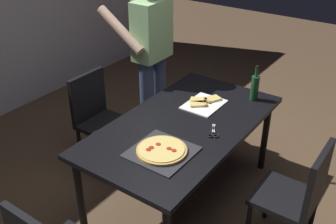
# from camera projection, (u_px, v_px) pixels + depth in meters

# --- Properties ---
(ground_plane) EXTENTS (12.00, 12.00, 0.00)m
(ground_plane) POSITION_uv_depth(u_px,v_px,m) (182.00, 196.00, 3.49)
(ground_plane) COLOR brown
(dining_table) EXTENTS (1.74, 0.96, 0.75)m
(dining_table) POSITION_uv_depth(u_px,v_px,m) (183.00, 130.00, 3.16)
(dining_table) COLOR black
(dining_table) RESTS_ON ground_plane
(chair_near_camera) EXTENTS (0.42, 0.42, 0.90)m
(chair_near_camera) POSITION_uv_depth(u_px,v_px,m) (298.00, 193.00, 2.76)
(chair_near_camera) COLOR black
(chair_near_camera) RESTS_ON ground_plane
(chair_far_side) EXTENTS (0.42, 0.42, 0.90)m
(chair_far_side) POSITION_uv_depth(u_px,v_px,m) (97.00, 114.00, 3.73)
(chair_far_side) COLOR black
(chair_far_side) RESTS_ON ground_plane
(person_serving_pizza) EXTENTS (0.55, 0.54, 1.75)m
(person_serving_pizza) POSITION_uv_depth(u_px,v_px,m) (151.00, 53.00, 3.78)
(person_serving_pizza) COLOR #38476B
(person_serving_pizza) RESTS_ON ground_plane
(pepperoni_pizza_on_tray) EXTENTS (0.42, 0.42, 0.04)m
(pepperoni_pizza_on_tray) POSITION_uv_depth(u_px,v_px,m) (162.00, 151.00, 2.77)
(pepperoni_pizza_on_tray) COLOR #2D2D33
(pepperoni_pizza_on_tray) RESTS_ON dining_table
(pizza_slices_on_towel) EXTENTS (0.37, 0.29, 0.03)m
(pizza_slices_on_towel) POSITION_uv_depth(u_px,v_px,m) (204.00, 103.00, 3.39)
(pizza_slices_on_towel) COLOR white
(pizza_slices_on_towel) RESTS_ON dining_table
(wine_bottle) EXTENTS (0.07, 0.07, 0.32)m
(wine_bottle) POSITION_uv_depth(u_px,v_px,m) (255.00, 87.00, 3.42)
(wine_bottle) COLOR #194723
(wine_bottle) RESTS_ON dining_table
(kitchen_scissors) EXTENTS (0.19, 0.14, 0.01)m
(kitchen_scissors) POSITION_uv_depth(u_px,v_px,m) (213.00, 133.00, 2.98)
(kitchen_scissors) COLOR silver
(kitchen_scissors) RESTS_ON dining_table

